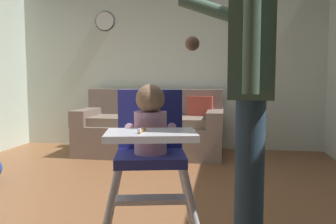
{
  "coord_description": "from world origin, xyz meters",
  "views": [
    {
      "loc": [
        0.82,
        -2.28,
        0.98
      ],
      "look_at": [
        0.51,
        -0.32,
        0.8
      ],
      "focal_mm": 37.0,
      "sensor_mm": 36.0,
      "label": 1
    }
  ],
  "objects_px": {
    "adult_standing": "(250,88)",
    "wall_clock": "(105,21)",
    "couch": "(152,129)",
    "high_chair": "(150,140)"
  },
  "relations": [
    {
      "from": "adult_standing",
      "to": "wall_clock",
      "type": "bearing_deg",
      "value": -54.74
    },
    {
      "from": "couch",
      "to": "wall_clock",
      "type": "xyz_separation_m",
      "value": [
        -0.8,
        0.48,
        1.52
      ]
    },
    {
      "from": "high_chair",
      "to": "adult_standing",
      "type": "bearing_deg",
      "value": 72.09
    },
    {
      "from": "high_chair",
      "to": "wall_clock",
      "type": "distance_m",
      "value": 3.67
    },
    {
      "from": "adult_standing",
      "to": "couch",
      "type": "bearing_deg",
      "value": -63.5
    },
    {
      "from": "high_chair",
      "to": "adult_standing",
      "type": "xyz_separation_m",
      "value": [
        0.51,
        -0.05,
        0.28
      ]
    },
    {
      "from": "couch",
      "to": "wall_clock",
      "type": "bearing_deg",
      "value": -120.94
    },
    {
      "from": "high_chair",
      "to": "adult_standing",
      "type": "height_order",
      "value": "adult_standing"
    },
    {
      "from": "adult_standing",
      "to": "wall_clock",
      "type": "xyz_separation_m",
      "value": [
        -1.86,
        3.25,
        0.9
      ]
    },
    {
      "from": "high_chair",
      "to": "wall_clock",
      "type": "height_order",
      "value": "wall_clock"
    }
  ]
}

